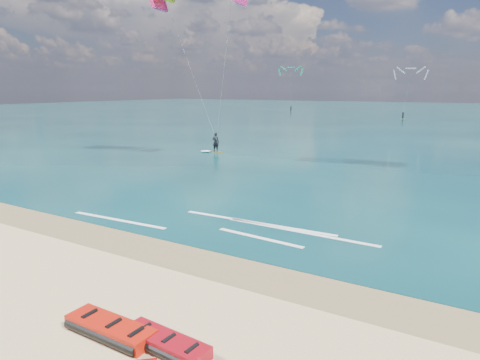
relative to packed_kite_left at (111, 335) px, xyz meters
name	(u,v)px	position (x,y,z in m)	size (l,w,h in m)	color
ground	(373,146)	(-3.49, 42.24, 0.00)	(320.00, 320.00, 0.00)	tan
wet_sand_strip	(148,248)	(-3.49, 5.24, 0.00)	(320.00, 2.40, 0.01)	olive
sea	(439,115)	(-3.49, 106.24, 0.02)	(320.00, 200.00, 0.04)	#092D36
packed_kite_left	(111,335)	(0.00, 0.00, 0.00)	(2.88, 1.18, 0.43)	red
packed_kite_mid	(165,349)	(1.65, 0.26, 0.00)	(2.67, 1.06, 0.39)	#9D0A15
kitesurfer_main	(207,60)	(-14.81, 25.79, 8.88)	(9.37, 7.50, 16.93)	yellow
shoreline_foam	(236,227)	(-1.76, 9.28, 0.04)	(14.87, 3.64, 0.01)	white
distant_kites	(415,94)	(-6.61, 87.51, 5.33)	(80.67, 29.87, 11.84)	#229575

